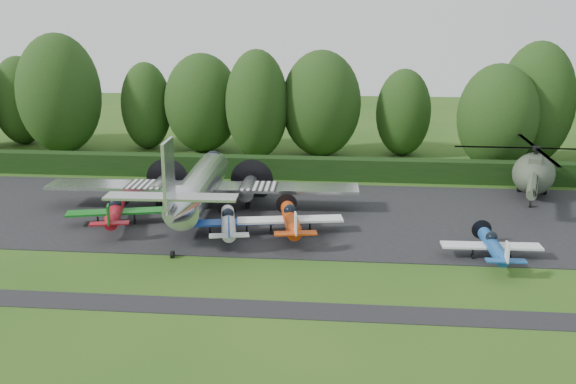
# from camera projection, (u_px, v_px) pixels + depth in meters

# --- Properties ---
(ground) EXTENTS (160.00, 160.00, 0.00)m
(ground) POSITION_uv_depth(u_px,v_px,m) (256.00, 265.00, 39.56)
(ground) COLOR #1E4914
(ground) RESTS_ON ground
(apron) EXTENTS (70.00, 18.00, 0.01)m
(apron) POSITION_uv_depth(u_px,v_px,m) (274.00, 215.00, 49.13)
(apron) COLOR black
(apron) RESTS_ON ground
(taxiway_verge) EXTENTS (70.00, 2.00, 0.00)m
(taxiway_verge) POSITION_uv_depth(u_px,v_px,m) (239.00, 308.00, 33.82)
(taxiway_verge) COLOR black
(taxiway_verge) RESTS_ON ground
(hedgerow) EXTENTS (90.00, 1.60, 2.00)m
(hedgerow) POSITION_uv_depth(u_px,v_px,m) (288.00, 178.00, 59.65)
(hedgerow) COLOR black
(hedgerow) RESTS_ON ground
(transport_plane) EXTENTS (24.42, 18.72, 7.82)m
(transport_plane) POSITION_uv_depth(u_px,v_px,m) (198.00, 187.00, 48.69)
(transport_plane) COLOR silver
(transport_plane) RESTS_ON ground
(light_plane_red) EXTENTS (7.02, 7.38, 2.70)m
(light_plane_red) POSITION_uv_depth(u_px,v_px,m) (115.00, 212.00, 46.21)
(light_plane_red) COLOR maroon
(light_plane_red) RESTS_ON ground
(light_plane_white) EXTENTS (6.85, 7.20, 2.63)m
(light_plane_white) POSITION_uv_depth(u_px,v_px,m) (228.00, 222.00, 43.99)
(light_plane_white) COLOR silver
(light_plane_white) RESTS_ON ground
(light_plane_orange) EXTENTS (7.37, 7.75, 2.83)m
(light_plane_orange) POSITION_uv_depth(u_px,v_px,m) (291.00, 219.00, 44.33)
(light_plane_orange) COLOR #BB390B
(light_plane_orange) RESTS_ON ground
(light_plane_blue) EXTENTS (6.21, 6.53, 2.39)m
(light_plane_blue) POSITION_uv_depth(u_px,v_px,m) (493.00, 246.00, 39.92)
(light_plane_blue) COLOR #174B8F
(light_plane_blue) RESTS_ON ground
(helicopter) EXTENTS (13.19, 15.44, 4.25)m
(helicopter) POSITION_uv_depth(u_px,v_px,m) (534.00, 170.00, 53.27)
(helicopter) COLOR #384233
(helicopter) RESTS_ON ground
(tree_0) EXTENTS (5.78, 5.78, 9.19)m
(tree_0) POSITION_uv_depth(u_px,v_px,m) (403.00, 113.00, 67.82)
(tree_0) COLOR black
(tree_0) RESTS_ON ground
(tree_1) EXTENTS (8.11, 8.11, 10.69)m
(tree_1) POSITION_uv_depth(u_px,v_px,m) (202.00, 103.00, 69.46)
(tree_1) COLOR black
(tree_1) RESTS_ON ground
(tree_2) EXTENTS (6.23, 6.23, 10.10)m
(tree_2) POSITION_uv_depth(u_px,v_px,m) (21.00, 101.00, 73.44)
(tree_2) COLOR black
(tree_2) RESTS_ON ground
(tree_3) EXTENTS (5.52, 5.52, 9.62)m
(tree_3) POSITION_uv_depth(u_px,v_px,m) (146.00, 106.00, 71.01)
(tree_3) COLOR black
(tree_3) RESTS_ON ground
(tree_4) EXTENTS (8.81, 8.81, 12.82)m
(tree_4) POSITION_uv_depth(u_px,v_px,m) (59.00, 94.00, 68.51)
(tree_4) COLOR black
(tree_4) RESTS_ON ground
(tree_5) EXTENTS (8.32, 8.32, 11.15)m
(tree_5) POSITION_uv_depth(u_px,v_px,m) (321.00, 104.00, 67.24)
(tree_5) COLOR black
(tree_5) RESTS_ON ground
(tree_7) EXTENTS (6.53, 6.53, 11.29)m
(tree_7) POSITION_uv_depth(u_px,v_px,m) (257.00, 105.00, 66.23)
(tree_7) COLOR black
(tree_7) RESTS_ON ground
(tree_9) EXTENTS (7.53, 7.53, 12.23)m
(tree_9) POSITION_uv_depth(u_px,v_px,m) (536.00, 103.00, 63.90)
(tree_9) COLOR black
(tree_9) RESTS_ON ground
(tree_10) EXTENTS (7.70, 7.70, 10.27)m
(tree_10) POSITION_uv_depth(u_px,v_px,m) (497.00, 117.00, 61.73)
(tree_10) COLOR black
(tree_10) RESTS_ON ground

